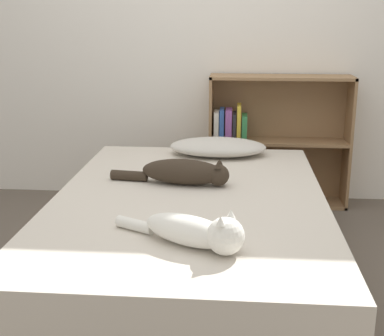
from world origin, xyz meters
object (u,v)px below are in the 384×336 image
at_px(cat_light, 197,232).
at_px(bookshelf, 272,138).
at_px(bed, 190,241).
at_px(pillow, 218,147).
at_px(cat_dark, 185,172).

distance_m(cat_light, bookshelf, 1.93).
xyz_separation_m(bed, cat_light, (0.08, -0.58, 0.30)).
relative_size(cat_light, bookshelf, 0.54).
relative_size(pillow, cat_light, 1.13).
bearing_deg(bookshelf, cat_dark, -114.87).
xyz_separation_m(pillow, cat_dark, (-0.15, -0.61, 0.01)).
bearing_deg(pillow, bed, -97.76).
bearing_deg(bookshelf, pillow, -126.26).
bearing_deg(bed, bookshelf, 69.91).
bearing_deg(cat_dark, bookshelf, 72.33).
distance_m(bed, cat_dark, 0.36).
distance_m(bed, pillow, 0.86).
bearing_deg(cat_light, bookshelf, 105.51).
bearing_deg(bed, pillow, 82.24).
distance_m(cat_light, cat_dark, 0.78).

